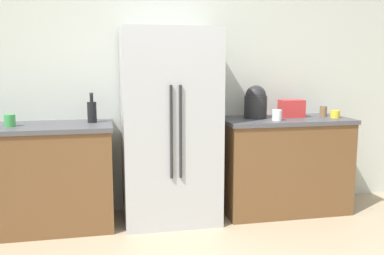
# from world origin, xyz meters

# --- Properties ---
(kitchen_back_panel) EXTENTS (5.33, 0.10, 3.04)m
(kitchen_back_panel) POSITION_xyz_m (0.00, 2.01, 1.52)
(kitchen_back_panel) COLOR silver
(kitchen_back_panel) RESTS_ON ground_plane
(counter_left) EXTENTS (1.58, 0.62, 0.94)m
(counter_left) POSITION_xyz_m (-1.26, 1.66, 0.47)
(counter_left) COLOR brown
(counter_left) RESTS_ON ground_plane
(counter_right) EXTENTS (1.25, 0.62, 0.94)m
(counter_right) POSITION_xyz_m (1.20, 1.66, 0.47)
(counter_right) COLOR brown
(counter_right) RESTS_ON ground_plane
(refrigerator) EXTENTS (0.87, 0.65, 1.78)m
(refrigerator) POSITION_xyz_m (0.05, 1.63, 0.89)
(refrigerator) COLOR #B2B5BA
(refrigerator) RESTS_ON ground_plane
(toaster) EXTENTS (0.24, 0.15, 0.17)m
(toaster) POSITION_xyz_m (1.29, 1.72, 1.02)
(toaster) COLOR red
(toaster) RESTS_ON counter_right
(rice_cooker) EXTENTS (0.22, 0.22, 0.32)m
(rice_cooker) POSITION_xyz_m (0.91, 1.72, 1.10)
(rice_cooker) COLOR #262628
(rice_cooker) RESTS_ON counter_right
(bottle_a) EXTENTS (0.08, 0.08, 0.27)m
(bottle_a) POSITION_xyz_m (-0.65, 1.73, 1.04)
(bottle_a) COLOR black
(bottle_a) RESTS_ON counter_left
(cup_a) EXTENTS (0.07, 0.07, 0.10)m
(cup_a) POSITION_xyz_m (1.63, 1.71, 0.99)
(cup_a) COLOR brown
(cup_a) RESTS_ON counter_right
(cup_b) EXTENTS (0.09, 0.09, 0.07)m
(cup_b) POSITION_xyz_m (1.69, 1.57, 0.97)
(cup_b) COLOR yellow
(cup_b) RESTS_ON counter_right
(cup_c) EXTENTS (0.09, 0.09, 0.10)m
(cup_c) POSITION_xyz_m (-1.33, 1.62, 0.99)
(cup_c) COLOR green
(cup_c) RESTS_ON counter_left
(cup_d) EXTENTS (0.09, 0.09, 0.10)m
(cup_d) POSITION_xyz_m (1.05, 1.51, 0.99)
(cup_d) COLOR white
(cup_d) RESTS_ON counter_right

